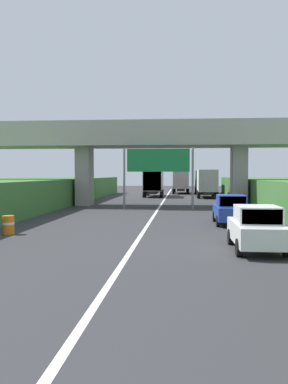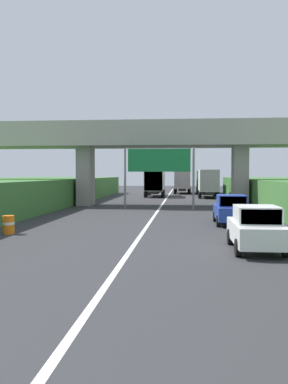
{
  "view_description": "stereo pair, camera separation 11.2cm",
  "coord_description": "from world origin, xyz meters",
  "px_view_note": "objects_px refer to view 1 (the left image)",
  "views": [
    {
      "loc": [
        1.9,
        -0.64,
        2.93
      ],
      "look_at": [
        0.0,
        20.39,
        2.0
      ],
      "focal_mm": 38.47,
      "sensor_mm": 36.0,
      "label": 1
    },
    {
      "loc": [
        2.01,
        -0.63,
        2.93
      ],
      "look_at": [
        0.0,
        20.39,
        2.0
      ],
      "focal_mm": 38.47,
      "sensor_mm": 36.0,
      "label": 2
    }
  ],
  "objects_px": {
    "truck_yellow": "(181,181)",
    "car_white": "(257,228)",
    "construction_barrel_3": "(8,225)",
    "overhead_highway_sign": "(158,164)",
    "truck_red": "(207,182)",
    "car_blue": "(231,210)",
    "truck_green": "(203,181)",
    "truck_black": "(154,182)"
  },
  "relations": [
    {
      "from": "truck_yellow",
      "to": "car_white",
      "type": "xyz_separation_m",
      "value": [
        2.92,
        -46.03,
        -1.08
      ]
    },
    {
      "from": "truck_yellow",
      "to": "construction_barrel_3",
      "type": "height_order",
      "value": "truck_yellow"
    },
    {
      "from": "truck_yellow",
      "to": "construction_barrel_3",
      "type": "bearing_deg",
      "value": -101.05
    },
    {
      "from": "overhead_highway_sign",
      "to": "truck_red",
      "type": "relative_size",
      "value": 0.81
    },
    {
      "from": "car_blue",
      "to": "car_white",
      "type": "bearing_deg",
      "value": -89.98
    },
    {
      "from": "overhead_highway_sign",
      "to": "truck_green",
      "type": "xyz_separation_m",
      "value": [
        5.18,
        28.22,
        -1.82
      ]
    },
    {
      "from": "overhead_highway_sign",
      "to": "truck_black",
      "type": "bearing_deg",
      "value": 94.88
    },
    {
      "from": "truck_black",
      "to": "truck_yellow",
      "type": "height_order",
      "value": "same"
    },
    {
      "from": "truck_yellow",
      "to": "truck_red",
      "type": "relative_size",
      "value": 1.0
    },
    {
      "from": "truck_red",
      "to": "overhead_highway_sign",
      "type": "bearing_deg",
      "value": -106.4
    },
    {
      "from": "overhead_highway_sign",
      "to": "truck_green",
      "type": "relative_size",
      "value": 0.81
    },
    {
      "from": "overhead_highway_sign",
      "to": "truck_green",
      "type": "distance_m",
      "value": 28.75
    },
    {
      "from": "truck_black",
      "to": "car_white",
      "type": "bearing_deg",
      "value": -80.2
    },
    {
      "from": "construction_barrel_3",
      "to": "car_white",
      "type": "bearing_deg",
      "value": -16.4
    },
    {
      "from": "truck_red",
      "to": "truck_green",
      "type": "bearing_deg",
      "value": 89.38
    },
    {
      "from": "truck_black",
      "to": "construction_barrel_3",
      "type": "xyz_separation_m",
      "value": [
        -4.87,
        -33.64,
        -1.47
      ]
    },
    {
      "from": "overhead_highway_sign",
      "to": "truck_yellow",
      "type": "distance_m",
      "value": 27.95
    },
    {
      "from": "truck_black",
      "to": "truck_red",
      "type": "distance_m",
      "value": 6.84
    },
    {
      "from": "car_white",
      "to": "truck_yellow",
      "type": "bearing_deg",
      "value": 93.63
    },
    {
      "from": "overhead_highway_sign",
      "to": "car_blue",
      "type": "height_order",
      "value": "overhead_highway_sign"
    },
    {
      "from": "truck_green",
      "to": "truck_black",
      "type": "bearing_deg",
      "value": -125.61
    },
    {
      "from": "overhead_highway_sign",
      "to": "truck_red",
      "type": "xyz_separation_m",
      "value": [
        5.06,
        17.2,
        -1.82
      ]
    },
    {
      "from": "truck_black",
      "to": "car_blue",
      "type": "xyz_separation_m",
      "value": [
        6.38,
        -28.73,
        -1.08
      ]
    },
    {
      "from": "truck_black",
      "to": "truck_red",
      "type": "bearing_deg",
      "value": -13.11
    },
    {
      "from": "truck_yellow",
      "to": "car_white",
      "type": "relative_size",
      "value": 1.78
    },
    {
      "from": "overhead_highway_sign",
      "to": "truck_red",
      "type": "bearing_deg",
      "value": 73.6
    },
    {
      "from": "overhead_highway_sign",
      "to": "truck_yellow",
      "type": "bearing_deg",
      "value": 86.17
    },
    {
      "from": "car_white",
      "to": "truck_green",
      "type": "bearing_deg",
      "value": 89.51
    },
    {
      "from": "construction_barrel_3",
      "to": "overhead_highway_sign",
      "type": "bearing_deg",
      "value": 66.5
    },
    {
      "from": "overhead_highway_sign",
      "to": "construction_barrel_3",
      "type": "distance_m",
      "value": 16.57
    },
    {
      "from": "overhead_highway_sign",
      "to": "construction_barrel_3",
      "type": "xyz_separation_m",
      "value": [
        -6.47,
        -14.89,
        -3.3
      ]
    },
    {
      "from": "truck_yellow",
      "to": "car_white",
      "type": "bearing_deg",
      "value": -86.37
    },
    {
      "from": "truck_black",
      "to": "truck_red",
      "type": "xyz_separation_m",
      "value": [
        6.66,
        -1.55,
        0.0
      ]
    },
    {
      "from": "car_white",
      "to": "truck_red",
      "type": "bearing_deg",
      "value": 89.55
    },
    {
      "from": "car_blue",
      "to": "construction_barrel_3",
      "type": "height_order",
      "value": "car_blue"
    },
    {
      "from": "truck_red",
      "to": "car_blue",
      "type": "xyz_separation_m",
      "value": [
        -0.28,
        -27.18,
        -1.08
      ]
    },
    {
      "from": "overhead_highway_sign",
      "to": "car_blue",
      "type": "relative_size",
      "value": 1.43
    },
    {
      "from": "truck_yellow",
      "to": "truck_red",
      "type": "xyz_separation_m",
      "value": [
        3.2,
        -10.63,
        0.0
      ]
    },
    {
      "from": "truck_black",
      "to": "construction_barrel_3",
      "type": "height_order",
      "value": "truck_black"
    },
    {
      "from": "overhead_highway_sign",
      "to": "truck_yellow",
      "type": "xyz_separation_m",
      "value": [
        1.86,
        27.82,
        -1.82
      ]
    },
    {
      "from": "truck_yellow",
      "to": "car_blue",
      "type": "xyz_separation_m",
      "value": [
        2.92,
        -37.8,
        -1.08
      ]
    },
    {
      "from": "overhead_highway_sign",
      "to": "car_white",
      "type": "xyz_separation_m",
      "value": [
        4.78,
        -18.2,
        -2.9
      ]
    }
  ]
}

